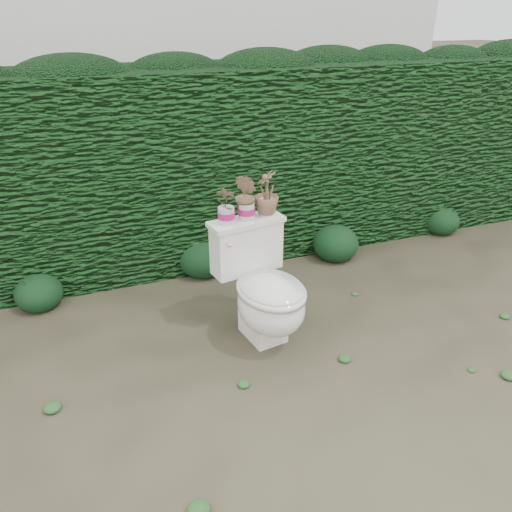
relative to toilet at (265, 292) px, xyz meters
name	(u,v)px	position (x,y,z in m)	size (l,w,h in m)	color
ground	(244,349)	(-0.17, -0.08, -0.36)	(60.00, 60.00, 0.00)	brown
hedge	(180,166)	(-0.17, 1.52, 0.44)	(8.00, 1.00, 1.60)	#1E581D
house_wall	(147,10)	(0.43, 5.92, 1.64)	(8.00, 3.50, 4.00)	silver
toilet	(265,292)	(0.00, 0.00, 0.00)	(0.55, 0.74, 0.78)	white
potted_plant_left	(226,206)	(-0.18, 0.22, 0.54)	(0.12, 0.08, 0.23)	#216A2C
potted_plant_center	(246,198)	(-0.03, 0.24, 0.57)	(0.16, 0.13, 0.29)	#216A2C
potted_plant_right	(267,194)	(0.11, 0.26, 0.56)	(0.16, 0.16, 0.29)	#216A2C
liriope_clump_1	(38,290)	(-1.42, 0.97, -0.22)	(0.35, 0.35, 0.28)	#143B19
liriope_clump_2	(202,255)	(-0.14, 1.05, -0.19)	(0.40, 0.40, 0.32)	#143B19
liriope_clump_3	(336,240)	(1.05, 0.91, -0.19)	(0.41, 0.41, 0.33)	#143B19
liriope_clump_4	(441,218)	(2.31, 1.04, -0.21)	(0.35, 0.35, 0.28)	#143B19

